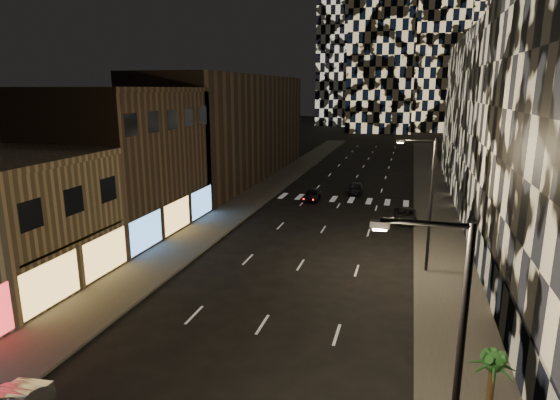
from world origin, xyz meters
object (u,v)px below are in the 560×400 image
Objects in this scene: car_dark_midlane at (312,195)px; streetlight_near at (449,361)px; streetlight_far at (428,196)px; car_dark_oncoming at (356,187)px; car_dark_rightlane at (405,215)px; palm_tree at (493,369)px.

streetlight_near is at bearing -75.23° from car_dark_midlane.
car_dark_midlane is at bearing 106.70° from streetlight_near.
car_dark_oncoming is (-7.30, 24.04, -4.71)m from streetlight_far.
streetlight_far is 22.30m from car_dark_midlane.
streetlight_far is at bearing -59.95° from car_dark_midlane.
streetlight_far is 13.44m from car_dark_rightlane.
car_dark_rightlane is 29.20m from palm_tree.
car_dark_rightlane is at bearing 113.13° from car_dark_oncoming.
streetlight_near reaches higher than car_dark_rightlane.
car_dark_rightlane is (10.20, -5.99, -0.08)m from car_dark_midlane.
car_dark_midlane reaches higher than car_dark_oncoming.
car_dark_oncoming is 1.21× the size of palm_tree.
car_dark_midlane is 0.93× the size of car_dark_oncoming.
streetlight_near reaches higher than car_dark_midlane.
streetlight_near is 4.57m from palm_tree.
streetlight_near is 32.88m from car_dark_rightlane.
car_dark_midlane is at bearing 121.98° from streetlight_far.
car_dark_oncoming is (4.25, 5.55, -0.06)m from car_dark_midlane.
streetlight_far reaches higher than car_dark_oncoming.
car_dark_midlane is (-11.55, 38.50, -4.66)m from streetlight_near.
streetlight_far is 2.02× the size of car_dark_rightlane.
car_dark_midlane is 6.99m from car_dark_oncoming.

